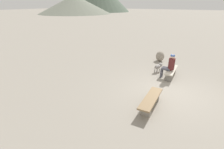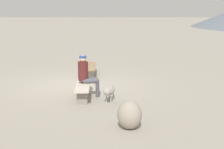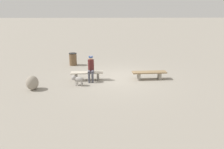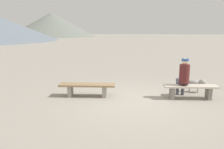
# 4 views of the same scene
# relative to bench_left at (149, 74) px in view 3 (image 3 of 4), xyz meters

# --- Properties ---
(ground) EXTENTS (210.00, 210.00, 0.06)m
(ground) POSITION_rel_bench_left_xyz_m (1.63, -0.35, -0.34)
(ground) COLOR gray
(bench_left) EXTENTS (1.85, 0.51, 0.42)m
(bench_left) POSITION_rel_bench_left_xyz_m (0.00, 0.00, 0.00)
(bench_left) COLOR gray
(bench_left) RESTS_ON ground
(bench_right) EXTENTS (1.70, 0.47, 0.44)m
(bench_right) POSITION_rel_bench_left_xyz_m (3.34, 0.00, 0.01)
(bench_right) COLOR gray
(bench_right) RESTS_ON ground
(seated_person) EXTENTS (0.33, 0.66, 1.31)m
(seated_person) POSITION_rel_bench_left_xyz_m (3.11, 0.09, 0.43)
(seated_person) COLOR #511E1E
(seated_person) RESTS_ON ground
(dog) EXTENTS (0.69, 0.38, 0.50)m
(dog) POSITION_rel_bench_left_xyz_m (3.74, 0.81, 0.03)
(dog) COLOR gray
(dog) RESTS_ON ground
(trash_bin) EXTENTS (0.53, 0.53, 0.83)m
(trash_bin) POSITION_rel_bench_left_xyz_m (4.52, -3.19, 0.11)
(trash_bin) COLOR brown
(trash_bin) RESTS_ON ground
(boulder) EXTENTS (0.78, 0.78, 0.68)m
(boulder) POSITION_rel_bench_left_xyz_m (5.78, 1.28, 0.03)
(boulder) COLOR gray
(boulder) RESTS_ON ground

